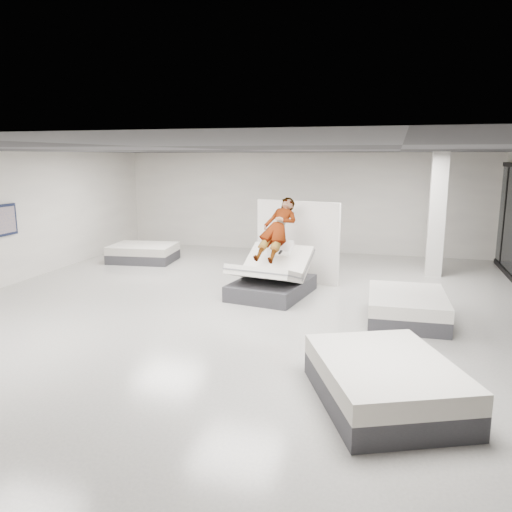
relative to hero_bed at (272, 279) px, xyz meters
name	(u,v)px	position (x,y,z in m)	size (l,w,h in m)	color
room	(235,234)	(-0.37, -1.48, 1.22)	(14.00, 14.04, 3.20)	#B9B6AF
hero_bed	(272,279)	(0.00, 0.00, 0.00)	(1.78, 2.18, 1.18)	#35353A
person	(277,239)	(0.05, 0.31, 0.87)	(0.67, 0.44, 1.83)	slate
remote	(280,252)	(0.21, -0.08, 0.63)	(0.05, 0.14, 0.03)	black
divider_panel	(297,241)	(0.28, 1.48, 0.62)	(2.21, 0.10, 2.01)	white
flat_bed_right_far	(407,307)	(2.90, -0.99, -0.12)	(1.50, 1.95, 0.52)	#35353A
flat_bed_right_near	(385,382)	(2.58, -4.48, -0.09)	(2.28, 2.54, 0.57)	#35353A
flat_bed_left_far	(143,253)	(-4.58, 2.57, -0.13)	(1.97, 1.57, 0.50)	#35353A
column	(437,215)	(3.63, 3.02, 1.22)	(0.40, 0.40, 3.20)	silver
wall_poster	(1,221)	(-6.30, -0.98, 1.22)	(0.06, 0.95, 0.75)	black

